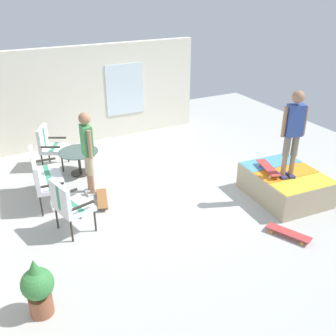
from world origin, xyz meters
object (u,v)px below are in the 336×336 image
person_skater (294,128)px  skateboard_on_ramp (268,168)px  patio_chair_near_house (49,143)px  potted_plant (38,287)px  patio_chair_by_wall (68,203)px  patio_bench (42,174)px  person_watching (87,147)px  skateboard_by_bench (102,199)px  skateboard_spare (288,233)px  skate_ramp (286,184)px  patio_table (79,158)px

person_skater → skateboard_on_ramp: (0.35, 0.18, -0.94)m
patio_chair_near_house → potted_plant: (-4.59, 1.12, -0.15)m
patio_chair_by_wall → potted_plant: patio_chair_by_wall is taller
patio_bench → person_watching: bearing=-98.4°
person_skater → skateboard_by_bench: person_skater is taller
person_watching → potted_plant: bearing=151.1°
patio_bench → skateboard_spare: patio_bench is taller
skateboard_spare → potted_plant: (0.22, 4.23, 0.38)m
patio_chair_by_wall → person_watching: person_watching is taller
person_watching → skateboard_by_bench: person_watching is taller
skate_ramp → person_watching: 4.16m
skate_ramp → skateboard_by_bench: 3.82m
patio_chair_near_house → skateboard_on_ramp: patio_chair_near_house is taller
patio_table → skateboard_on_ramp: skateboard_on_ramp is taller
patio_chair_near_house → person_skater: (-3.84, -3.86, 0.99)m
skate_ramp → patio_chair_near_house: 5.49m
potted_plant → patio_chair_near_house: bearing=-13.7°
skateboard_by_bench → skateboard_on_ramp: size_ratio=1.00×
patio_bench → patio_table: (0.87, -0.98, -0.21)m
skateboard_by_bench → skate_ramp: bearing=-113.6°
patio_chair_near_house → patio_chair_by_wall: bearing=174.6°
patio_bench → person_skater: (-2.28, -4.32, 0.99)m
skate_ramp → skateboard_by_bench: (1.53, 3.49, -0.20)m
patio_chair_near_house → skateboard_spare: bearing=-147.1°
skate_ramp → skateboard_spare: size_ratio=2.67×
patio_chair_near_house → person_watching: bearing=-164.3°
patio_table → skateboard_spare: (-4.13, -2.59, -0.32)m
skateboard_spare → potted_plant: potted_plant is taller
patio_bench → patio_chair_by_wall: size_ratio=1.27×
potted_plant → skateboard_spare: bearing=-93.0°
patio_table → person_watching: 1.21m
patio_bench → skateboard_by_bench: patio_bench is taller
patio_chair_near_house → skateboard_spare: 5.76m
patio_bench → patio_chair_near_house: bearing=-16.4°
skateboard_by_bench → patio_chair_near_house: bearing=14.3°
skateboard_spare → potted_plant: size_ratio=0.88×
person_watching → skateboard_spare: person_watching is taller
skateboard_on_ramp → potted_plant: 4.93m
patio_chair_by_wall → person_watching: 1.49m
patio_chair_by_wall → person_skater: (-0.94, -4.14, 0.99)m
patio_bench → skateboard_by_bench: 1.29m
skate_ramp → patio_bench: patio_bench is taller
skateboard_on_ramp → skateboard_spare: bearing=156.4°
patio_chair_by_wall → patio_chair_near_house: bearing=-5.4°
patio_chair_by_wall → person_watching: bearing=-32.0°
patio_table → skateboard_spare: size_ratio=1.11×
patio_chair_near_house → skateboard_on_ramp: bearing=-133.5°
skate_ramp → patio_table: skate_ramp is taller
patio_table → skateboard_on_ramp: 4.24m
patio_table → skateboard_by_bench: size_ratio=1.09×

